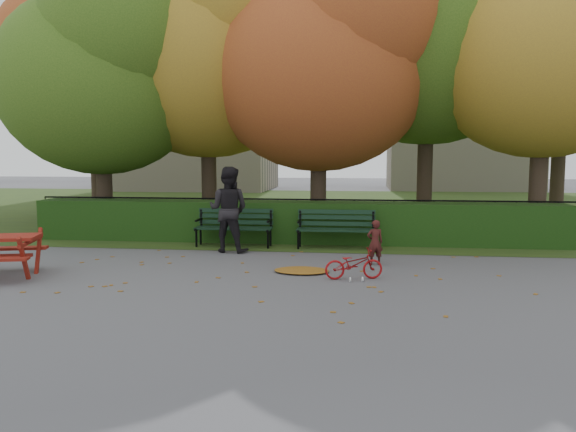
# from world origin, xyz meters

# --- Properties ---
(ground) EXTENTS (90.00, 90.00, 0.00)m
(ground) POSITION_xyz_m (0.00, 0.00, 0.00)
(ground) COLOR #5E5E63
(ground) RESTS_ON ground
(grass_strip) EXTENTS (90.00, 90.00, 0.00)m
(grass_strip) POSITION_xyz_m (0.00, 14.00, 0.01)
(grass_strip) COLOR #263A18
(grass_strip) RESTS_ON ground
(building_left) EXTENTS (10.00, 7.00, 15.00)m
(building_left) POSITION_xyz_m (-9.00, 26.00, 7.50)
(building_left) COLOR #B5AA8D
(building_left) RESTS_ON ground
(building_right) EXTENTS (9.00, 6.00, 12.00)m
(building_right) POSITION_xyz_m (8.00, 28.00, 6.00)
(building_right) COLOR #B5AA8D
(building_right) RESTS_ON ground
(hedge) EXTENTS (13.00, 0.90, 1.00)m
(hedge) POSITION_xyz_m (0.00, 4.50, 0.50)
(hedge) COLOR black
(hedge) RESTS_ON ground
(iron_fence) EXTENTS (14.00, 0.04, 1.02)m
(iron_fence) POSITION_xyz_m (0.00, 5.30, 0.54)
(iron_fence) COLOR black
(iron_fence) RESTS_ON ground
(tree_a) EXTENTS (5.88, 5.60, 7.48)m
(tree_a) POSITION_xyz_m (-5.19, 5.58, 4.52)
(tree_a) COLOR #31251A
(tree_a) RESTS_ON ground
(tree_b) EXTENTS (6.72, 6.40, 8.79)m
(tree_b) POSITION_xyz_m (-2.44, 6.75, 5.40)
(tree_b) COLOR #31251A
(tree_b) RESTS_ON ground
(tree_c) EXTENTS (6.30, 6.00, 8.00)m
(tree_c) POSITION_xyz_m (0.83, 5.96, 4.82)
(tree_c) COLOR #31251A
(tree_c) RESTS_ON ground
(tree_d) EXTENTS (7.14, 6.80, 9.58)m
(tree_d) POSITION_xyz_m (3.88, 7.23, 5.98)
(tree_d) COLOR #31251A
(tree_d) RESTS_ON ground
(tree_e) EXTENTS (6.09, 5.80, 8.16)m
(tree_e) POSITION_xyz_m (6.52, 5.77, 5.08)
(tree_e) COLOR #31251A
(tree_e) RESTS_ON ground
(tree_f) EXTENTS (6.93, 6.60, 9.19)m
(tree_f) POSITION_xyz_m (-7.13, 9.24, 5.69)
(tree_f) COLOR #31251A
(tree_f) RESTS_ON ground
(bench_left) EXTENTS (1.80, 0.57, 0.88)m
(bench_left) POSITION_xyz_m (-1.30, 3.70, 0.52)
(bench_left) COLOR black
(bench_left) RESTS_ON ground
(bench_right) EXTENTS (1.80, 0.57, 0.88)m
(bench_right) POSITION_xyz_m (1.10, 3.70, 0.52)
(bench_right) COLOR black
(bench_right) RESTS_ON ground
(leaf_pile) EXTENTS (1.02, 0.71, 0.07)m
(leaf_pile) POSITION_xyz_m (0.59, 0.90, 0.04)
(leaf_pile) COLOR brown
(leaf_pile) RESTS_ON ground
(leaf_scatter) EXTENTS (9.00, 5.70, 0.01)m
(leaf_scatter) POSITION_xyz_m (0.00, 0.30, 0.01)
(leaf_scatter) COLOR brown
(leaf_scatter) RESTS_ON ground
(child) EXTENTS (0.37, 0.30, 0.89)m
(child) POSITION_xyz_m (1.94, 1.81, 0.44)
(child) COLOR #411715
(child) RESTS_ON ground
(adult) EXTENTS (1.02, 0.85, 1.90)m
(adult) POSITION_xyz_m (-1.25, 2.90, 0.95)
(adult) COLOR black
(adult) RESTS_ON ground
(bicycle) EXTENTS (1.06, 0.58, 0.53)m
(bicycle) POSITION_xyz_m (1.54, 0.44, 0.27)
(bicycle) COLOR maroon
(bicycle) RESTS_ON ground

